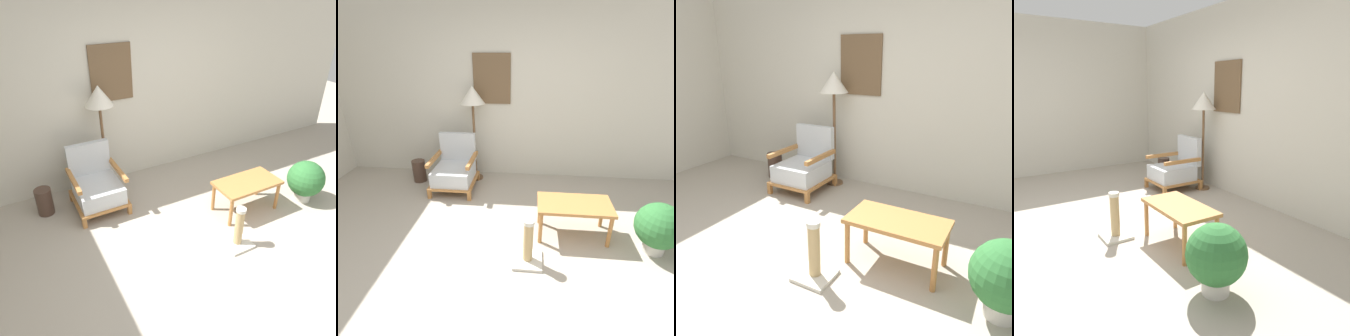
# 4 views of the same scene
# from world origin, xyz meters

# --- Properties ---
(ground_plane) EXTENTS (14.00, 14.00, 0.00)m
(ground_plane) POSITION_xyz_m (0.00, 0.00, 0.00)
(ground_plane) COLOR #A89E8E
(wall_back) EXTENTS (8.00, 0.09, 2.70)m
(wall_back) POSITION_xyz_m (-0.00, 2.40, 1.35)
(wall_back) COLOR beige
(wall_back) RESTS_ON ground_plane
(wall_left) EXTENTS (0.06, 8.00, 2.70)m
(wall_left) POSITION_xyz_m (-2.87, 0.50, 1.35)
(wall_left) COLOR beige
(wall_left) RESTS_ON ground_plane
(armchair) EXTENTS (0.63, 0.68, 0.80)m
(armchair) POSITION_xyz_m (-0.83, 1.79, 0.31)
(armchair) COLOR #B2753D
(armchair) RESTS_ON ground_plane
(floor_lamp) EXTENTS (0.36, 0.36, 1.48)m
(floor_lamp) POSITION_xyz_m (-0.58, 2.14, 1.27)
(floor_lamp) COLOR brown
(floor_lamp) RESTS_ON ground_plane
(coffee_table) EXTENTS (0.81, 0.44, 0.42)m
(coffee_table) POSITION_xyz_m (0.81, 0.82, 0.36)
(coffee_table) COLOR #B2753D
(coffee_table) RESTS_ON ground_plane
(vase) EXTENTS (0.20, 0.20, 0.35)m
(vase) POSITION_xyz_m (-1.47, 1.95, 0.18)
(vase) COLOR #473328
(vase) RESTS_ON ground_plane
(potted_plant) EXTENTS (0.48, 0.48, 0.56)m
(potted_plant) POSITION_xyz_m (1.63, 0.62, 0.31)
(potted_plant) COLOR beige
(potted_plant) RESTS_ON ground_plane
(scratching_post) EXTENTS (0.29, 0.29, 0.50)m
(scratching_post) POSITION_xyz_m (0.31, 0.34, 0.17)
(scratching_post) COLOR beige
(scratching_post) RESTS_ON ground_plane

